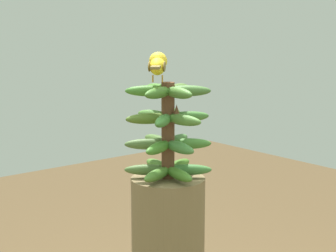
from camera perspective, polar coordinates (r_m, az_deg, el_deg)
banana_bunch at (r=1.82m, az=0.01°, el=-0.47°), size 0.29×0.28×0.32m
perched_bird at (r=1.80m, az=-1.04°, el=6.34°), size 0.18×0.17×0.10m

